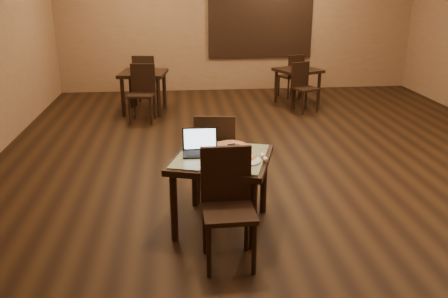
{
  "coord_description": "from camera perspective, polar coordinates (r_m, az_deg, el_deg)",
  "views": [
    {
      "loc": [
        -1.35,
        -5.81,
        2.37
      ],
      "look_at": [
        -0.94,
        -1.53,
        0.85
      ],
      "focal_mm": 38.0,
      "sensor_mm": 36.0,
      "label": 1
    }
  ],
  "objects": [
    {
      "name": "other_table_a",
      "position": [
        9.76,
        8.87,
        8.8
      ],
      "size": [
        1.01,
        1.01,
        0.72
      ],
      "rotation": [
        0.0,
        0.0,
        0.42
      ],
      "color": "black",
      "rests_on": "ground"
    },
    {
      "name": "napkin_roll",
      "position": [
        4.55,
        4.86,
        -1.02
      ],
      "size": [
        0.05,
        0.18,
        0.04
      ],
      "rotation": [
        0.0,
        0.0,
        0.09
      ],
      "color": "white",
      "rests_on": "tiled_table"
    },
    {
      "name": "spatula",
      "position": [
        4.84,
        1.09,
        0.45
      ],
      "size": [
        0.19,
        0.25,
        0.01
      ],
      "primitive_type": "cube",
      "rotation": [
        0.0,
        0.0,
        0.45
      ],
      "color": "silver",
      "rests_on": "pizza_whole"
    },
    {
      "name": "wall_back",
      "position": [
        10.93,
        1.7,
        14.92
      ],
      "size": [
        8.0,
        0.02,
        3.0
      ],
      "primitive_type": "cube",
      "color": "#906B49",
      "rests_on": "ground"
    },
    {
      "name": "chair_main_near",
      "position": [
        4.14,
        0.41,
        -6.07
      ],
      "size": [
        0.46,
        0.46,
        1.03
      ],
      "rotation": [
        0.0,
        0.0,
        0.03
      ],
      "color": "black",
      "rests_on": "ground"
    },
    {
      "name": "other_table_a_chair_far",
      "position": [
        10.3,
        8.29,
        8.97
      ],
      "size": [
        0.53,
        0.53,
        0.93
      ],
      "rotation": [
        0.0,
        0.0,
        3.56
      ],
      "color": "black",
      "rests_on": "ground"
    },
    {
      "name": "laptop",
      "position": [
        4.7,
        -2.87,
        0.27
      ],
      "size": [
        0.35,
        0.27,
        0.24
      ],
      "rotation": [
        0.0,
        0.0,
        -0.01
      ],
      "color": "black",
      "rests_on": "tiled_table"
    },
    {
      "name": "pizza_slice",
      "position": [
        4.48,
        2.69,
        -1.23
      ],
      "size": [
        0.28,
        0.28,
        0.02
      ],
      "primitive_type": null,
      "rotation": [
        0.0,
        0.0,
        0.84
      ],
      "color": "beige",
      "rests_on": "plate"
    },
    {
      "name": "other_table_a_chair_near",
      "position": [
        9.24,
        9.46,
        7.71
      ],
      "size": [
        0.53,
        0.53,
        0.93
      ],
      "rotation": [
        0.0,
        0.0,
        0.42
      ],
      "color": "black",
      "rests_on": "ground"
    },
    {
      "name": "plate",
      "position": [
        4.49,
        2.69,
        -1.4
      ],
      "size": [
        0.28,
        0.28,
        0.02
      ],
      "primitive_type": "cylinder",
      "color": "white",
      "rests_on": "tiled_table"
    },
    {
      "name": "other_table_b_chair_far",
      "position": [
        9.72,
        -9.49,
        8.54
      ],
      "size": [
        0.49,
        0.49,
        1.0
      ],
      "rotation": [
        0.0,
        0.0,
        3.0
      ],
      "color": "black",
      "rests_on": "ground"
    },
    {
      "name": "ground",
      "position": [
        6.42,
        7.09,
        -2.34
      ],
      "size": [
        10.0,
        10.0,
        0.0
      ],
      "primitive_type": "plane",
      "color": "black",
      "rests_on": "ground"
    },
    {
      "name": "chair_main_far",
      "position": [
        5.27,
        -1.05,
        -0.4
      ],
      "size": [
        0.5,
        0.5,
        1.02
      ],
      "rotation": [
        0.0,
        0.0,
        3.01
      ],
      "color": "black",
      "rests_on": "ground"
    },
    {
      "name": "other_table_b",
      "position": [
        9.13,
        -9.66,
        8.33
      ],
      "size": [
        0.93,
        0.93,
        0.78
      ],
      "rotation": [
        0.0,
        0.0,
        -0.14
      ],
      "color": "black",
      "rests_on": "ground"
    },
    {
      "name": "mural",
      "position": [
        10.96,
        4.42,
        15.15
      ],
      "size": [
        2.34,
        0.05,
        1.64
      ],
      "color": "#275A90",
      "rests_on": "wall_back"
    },
    {
      "name": "other_table_b_chair_near",
      "position": [
        8.58,
        -9.8,
        7.07
      ],
      "size": [
        0.49,
        0.49,
        1.0
      ],
      "rotation": [
        0.0,
        0.0,
        -0.14
      ],
      "color": "black",
      "rests_on": "ground"
    },
    {
      "name": "pizza_whole",
      "position": [
        4.86,
        0.83,
        0.41
      ],
      "size": [
        0.32,
        0.32,
        0.02
      ],
      "color": "beige",
      "rests_on": "pizza_pan"
    },
    {
      "name": "tiled_table",
      "position": [
        4.67,
        -0.32,
        -1.99
      ],
      "size": [
        1.15,
        1.15,
        0.76
      ],
      "rotation": [
        0.0,
        0.0,
        -0.3
      ],
      "color": "black",
      "rests_on": "ground"
    },
    {
      "name": "pizza_pan",
      "position": [
        4.87,
        0.83,
        0.26
      ],
      "size": [
        0.37,
        0.37,
        0.01
      ],
      "primitive_type": "cylinder",
      "color": "silver",
      "rests_on": "tiled_table"
    }
  ]
}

